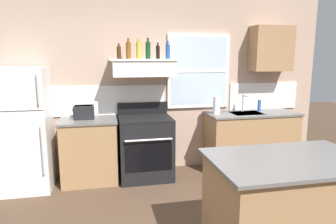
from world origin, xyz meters
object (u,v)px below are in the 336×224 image
Objects in this scene: bottle_balsamic_dark at (158,52)px; dish_soap_bottle at (259,106)px; bottle_amber_wine at (128,50)px; bottle_champagne_gold_foil at (139,50)px; bottle_dark_green_wine at (148,50)px; paper_towel_roll at (217,105)px; toaster at (84,112)px; refrigerator at (23,129)px; stove_range at (145,147)px; kitchen_island at (287,207)px; bottle_brown_stout at (119,52)px; bottle_blue_liqueur at (168,51)px.

dish_soap_bottle is at bearing 2.37° from bottle_balsamic_dark.
bottle_amber_wine reaches higher than dish_soap_bottle.
bottle_dark_green_wine is at bearing 10.17° from bottle_champagne_gold_foil.
toaster is at bearing 178.88° from paper_towel_roll.
refrigerator is 2.12m from bottle_balsamic_dark.
refrigerator is 1.90m from bottle_champagne_gold_foil.
bottle_champagne_gold_foil is 1.43m from paper_towel_roll.
stove_range is 2.28m from kitchen_island.
refrigerator is at bearing -176.49° from bottle_champagne_gold_foil.
bottle_amber_wine is 0.98× the size of bottle_dark_green_wine.
paper_towel_roll is 1.50× the size of dish_soap_bottle.
bottle_amber_wine is (1.44, 0.15, 1.04)m from refrigerator.
bottle_amber_wine is (0.13, -0.02, 0.03)m from bottle_brown_stout.
bottle_blue_liqueur is at bearing 179.22° from paper_towel_roll.
bottle_balsamic_dark is 0.16× the size of kitchen_island.
dish_soap_bottle is at bearing 1.86° from bottle_champagne_gold_foil.
bottle_dark_green_wine reaches higher than refrigerator.
bottle_amber_wine reaches higher than bottle_blue_liqueur.
dish_soap_bottle is at bearing 0.21° from bottle_amber_wine.
bottle_brown_stout is at bearing 172.85° from bottle_dark_green_wine.
bottle_champagne_gold_foil is 2.13m from dish_soap_bottle.
bottle_blue_liqueur reaches higher than toaster.
refrigerator is at bearing -173.97° from bottle_amber_wine.
bottle_dark_green_wine reaches higher than bottle_balsamic_dark.
toaster is at bearing -175.25° from bottle_amber_wine.
bottle_balsamic_dark reaches higher than stove_range.
bottle_brown_stout reaches higher than stove_range.
dish_soap_bottle reaches higher than kitchen_island.
bottle_dark_green_wine is 0.21× the size of kitchen_island.
toaster is 0.98m from bottle_brown_stout.
bottle_dark_green_wine is at bearing -7.15° from bottle_brown_stout.
bottle_amber_wine is 0.56m from bottle_blue_liqueur.
refrigerator is 5.60× the size of bottle_dark_green_wine.
bottle_dark_green_wine reaches higher than stove_range.
stove_range is 1.41m from bottle_dark_green_wine.
bottle_amber_wine reaches higher than bottle_brown_stout.
paper_towel_roll reaches higher than toaster.
refrigerator is 1.66m from bottle_brown_stout.
bottle_blue_liqueur is 1.11m from paper_towel_roll.
refrigerator is at bearing -179.20° from stove_range.
refrigerator is at bearing -172.93° from toaster.
dish_soap_bottle is (0.77, 0.10, -0.04)m from paper_towel_roll.
bottle_balsamic_dark is at bearing 2.80° from refrigerator.
paper_towel_roll is at bearing 1.93° from stove_range.
stove_range is 1.42m from bottle_amber_wine.
bottle_champagne_gold_foil reaches higher than kitchen_island.
bottle_champagne_gold_foil reaches higher than paper_towel_roll.
bottle_amber_wine is at bearing 147.68° from stove_range.
bottle_dark_green_wine is at bearing 54.32° from stove_range.
bottle_champagne_gold_foil is at bearing 178.64° from bottle_balsamic_dark.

